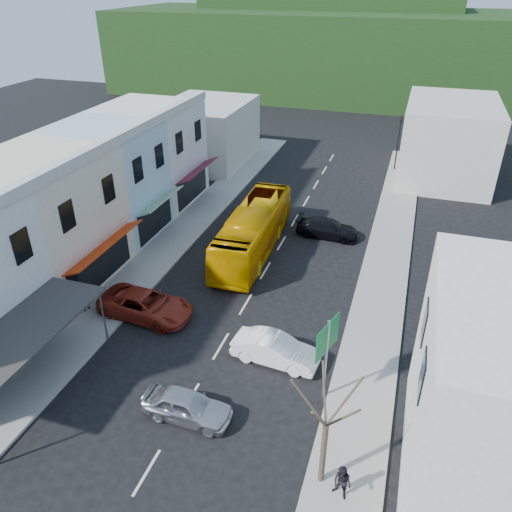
# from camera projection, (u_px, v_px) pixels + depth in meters

# --- Properties ---
(ground) EXTENTS (120.00, 120.00, 0.00)m
(ground) POSITION_uv_depth(u_px,v_px,m) (221.00, 346.00, 26.25)
(ground) COLOR black
(ground) RESTS_ON ground
(sidewalk_left) EXTENTS (3.00, 52.00, 0.15)m
(sidewalk_left) POSITION_uv_depth(u_px,v_px,m) (175.00, 240.00, 36.47)
(sidewalk_left) COLOR gray
(sidewalk_left) RESTS_ON ground
(sidewalk_right) EXTENTS (3.00, 52.00, 0.15)m
(sidewalk_right) POSITION_uv_depth(u_px,v_px,m) (384.00, 273.00, 32.46)
(sidewalk_right) COLOR gray
(sidewalk_right) RESTS_ON ground
(shopfront_row) EXTENTS (8.25, 30.00, 8.00)m
(shopfront_row) POSITION_uv_depth(u_px,v_px,m) (65.00, 209.00, 31.72)
(shopfront_row) COLOR beige
(shopfront_row) RESTS_ON ground
(distant_block_left) EXTENTS (8.00, 10.00, 6.00)m
(distant_block_left) POSITION_uv_depth(u_px,v_px,m) (207.00, 132.00, 50.25)
(distant_block_left) COLOR #B7B2A8
(distant_block_left) RESTS_ON ground
(distant_block_right) EXTENTS (8.00, 12.00, 7.00)m
(distant_block_right) POSITION_uv_depth(u_px,v_px,m) (448.00, 140.00, 46.33)
(distant_block_right) COLOR #B7B2A8
(distant_block_right) RESTS_ON ground
(hillside) EXTENTS (80.00, 26.00, 14.00)m
(hillside) POSITION_uv_depth(u_px,v_px,m) (365.00, 48.00, 77.02)
(hillside) COLOR black
(hillside) RESTS_ON ground
(bus) EXTENTS (2.88, 11.68, 3.10)m
(bus) POSITION_uv_depth(u_px,v_px,m) (253.00, 231.00, 34.43)
(bus) COLOR #D89400
(bus) RESTS_ON ground
(car_silver) EXTENTS (4.44, 1.89, 1.40)m
(car_silver) POSITION_uv_depth(u_px,v_px,m) (187.00, 405.00, 21.73)
(car_silver) COLOR #B7B6BB
(car_silver) RESTS_ON ground
(car_white) EXTENTS (4.54, 2.17, 1.40)m
(car_white) POSITION_uv_depth(u_px,v_px,m) (275.00, 350.00, 24.90)
(car_white) COLOR white
(car_white) RESTS_ON ground
(car_red) EXTENTS (4.72, 2.20, 1.40)m
(car_red) POSITION_uv_depth(u_px,v_px,m) (146.00, 306.00, 28.20)
(car_red) COLOR maroon
(car_red) RESTS_ON ground
(car_black_near) EXTENTS (4.56, 1.99, 1.40)m
(car_black_near) POSITION_uv_depth(u_px,v_px,m) (328.00, 228.00, 36.74)
(car_black_near) COLOR black
(car_black_near) RESTS_ON ground
(pedestrian_left) EXTENTS (0.56, 0.69, 1.70)m
(pedestrian_left) POSITION_uv_depth(u_px,v_px,m) (85.00, 297.00, 28.42)
(pedestrian_left) COLOR black
(pedestrian_left) RESTS_ON sidewalk_left
(pedestrian_right) EXTENTS (0.82, 0.68, 1.70)m
(pedestrian_right) POSITION_uv_depth(u_px,v_px,m) (342.00, 481.00, 18.17)
(pedestrian_right) COLOR black
(pedestrian_right) RESTS_ON sidewalk_right
(direction_sign) EXTENTS (1.36, 2.12, 4.43)m
(direction_sign) POSITION_uv_depth(u_px,v_px,m) (325.00, 361.00, 21.97)
(direction_sign) COLOR #0A5828
(direction_sign) RESTS_ON ground
(street_tree) EXTENTS (3.41, 3.41, 6.20)m
(street_tree) POSITION_uv_depth(u_px,v_px,m) (326.00, 426.00, 17.74)
(street_tree) COLOR #34291E
(street_tree) RESTS_ON ground
(traffic_signal) EXTENTS (0.64, 1.13, 5.41)m
(traffic_signal) POSITION_uv_depth(u_px,v_px,m) (398.00, 144.00, 47.96)
(traffic_signal) COLOR black
(traffic_signal) RESTS_ON ground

